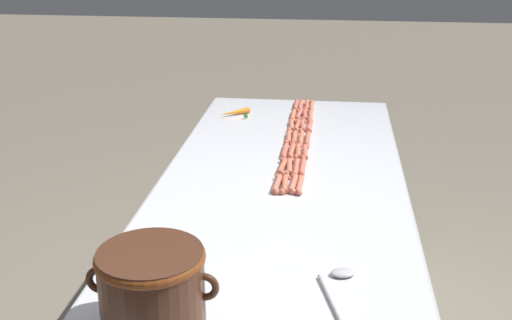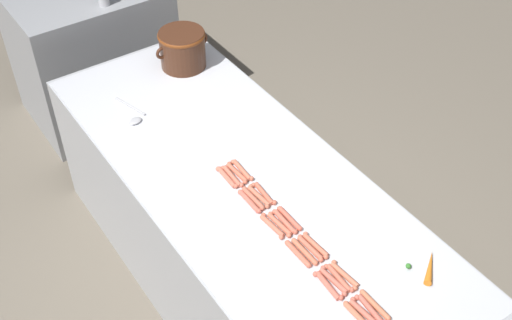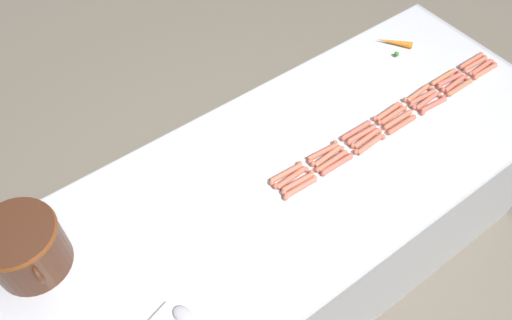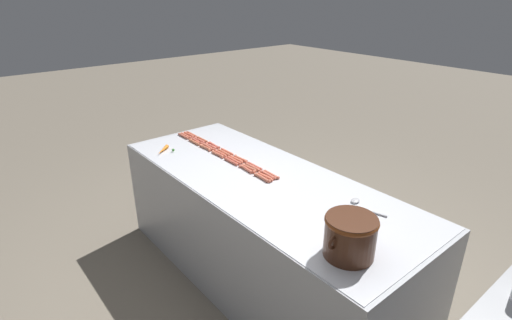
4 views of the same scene
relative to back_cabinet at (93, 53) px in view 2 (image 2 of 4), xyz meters
name	(u,v)px [view 2 (image 2 of 4)]	position (x,y,z in m)	size (l,w,h in m)	color
ground_plane	(244,286)	(-0.05, -1.91, -0.48)	(20.00, 20.00, 0.00)	#756B5B
griddle_counter	(243,235)	(-0.05, -1.91, -0.06)	(0.94, 2.45, 0.84)	#ADAFB5
back_cabinet	(93,53)	(0.00, 0.00, 0.00)	(0.95, 0.77, 0.96)	#939599
hot_dog_1	(359,317)	(-0.12, -2.80, 0.38)	(0.02, 0.17, 0.02)	#CC6D4D
hot_dog_2	(328,286)	(-0.12, -2.63, 0.38)	(0.03, 0.16, 0.02)	#D66451
hot_dog_3	(298,254)	(-0.12, -2.44, 0.38)	(0.02, 0.17, 0.02)	#D4654D
hot_dog_4	(272,226)	(-0.12, -2.25, 0.38)	(0.03, 0.16, 0.02)	#D56B51
hot_dog_5	(249,201)	(-0.12, -2.08, 0.38)	(0.03, 0.17, 0.02)	#D56552
hot_dog_6	(227,177)	(-0.12, -1.89, 0.38)	(0.03, 0.17, 0.02)	#D86D55
hot_dog_8	(365,314)	(-0.09, -2.80, 0.38)	(0.03, 0.16, 0.02)	#D36753
hot_dog_9	(334,281)	(-0.09, -2.62, 0.38)	(0.03, 0.16, 0.02)	#CC6754
hot_dog_10	(305,252)	(-0.09, -2.44, 0.38)	(0.02, 0.17, 0.02)	#D76F50
hot_dog_11	(280,225)	(-0.09, -2.26, 0.38)	(0.03, 0.17, 0.02)	#D86D52
hot_dog_12	(253,198)	(-0.09, -2.07, 0.38)	(0.02, 0.17, 0.02)	#C96A52
hot_dog_13	(232,176)	(-0.09, -1.90, 0.38)	(0.03, 0.17, 0.02)	#D46D56
hot_dog_15	(371,310)	(-0.06, -2.80, 0.38)	(0.03, 0.16, 0.02)	#C96452
hot_dog_16	(339,278)	(-0.07, -2.62, 0.38)	(0.03, 0.17, 0.02)	#CB664F
hot_dog_17	(310,248)	(-0.06, -2.44, 0.38)	(0.03, 0.17, 0.02)	#D36950
hot_dog_18	(285,222)	(-0.06, -2.26, 0.38)	(0.03, 0.17, 0.02)	#D56952
hot_dog_19	(259,196)	(-0.07, -2.08, 0.38)	(0.03, 0.16, 0.02)	#CC6F54
hot_dog_20	(237,173)	(-0.06, -1.89, 0.38)	(0.03, 0.17, 0.02)	#D66A4F
hot_dog_22	(375,305)	(-0.03, -2.80, 0.38)	(0.02, 0.17, 0.02)	#D3724E
hot_dog_23	(345,275)	(-0.04, -2.62, 0.38)	(0.03, 0.16, 0.02)	#D17152
hot_dog_24	(316,245)	(-0.04, -2.44, 0.38)	(0.03, 0.17, 0.02)	#D56D50
hot_dog_25	(290,218)	(-0.03, -2.26, 0.38)	(0.02, 0.17, 0.02)	#D6644E
hot_dog_26	(264,193)	(-0.04, -2.08, 0.38)	(0.03, 0.16, 0.02)	#D1674E
hot_dog_27	(242,170)	(-0.03, -1.89, 0.38)	(0.03, 0.17, 0.02)	#D27054
bean_pot	(182,47)	(0.18, -0.98, 0.48)	(0.33, 0.26, 0.21)	#472616
serving_spoon	(134,116)	(-0.26, -1.24, 0.37)	(0.11, 0.27, 0.02)	#B7B7BC
carrot	(429,267)	(0.26, -2.79, 0.38)	(0.16, 0.13, 0.03)	orange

